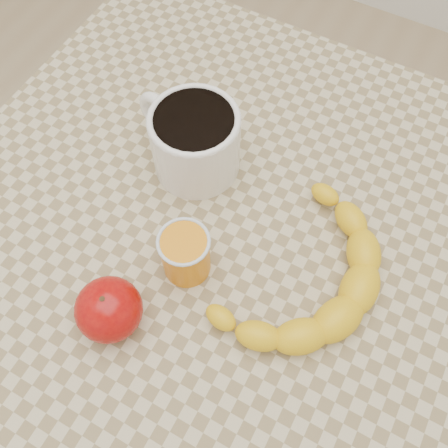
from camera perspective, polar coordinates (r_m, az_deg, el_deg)
The scene contains 6 objects.
ground at distance 1.37m, azimuth 0.00°, elevation -15.35°, with size 3.00×3.00×0.00m, color tan.
table at distance 0.74m, azimuth 0.00°, elevation -3.88°, with size 0.80×0.80×0.75m.
coffee_mug at distance 0.67m, azimuth -3.50°, elevation 9.68°, with size 0.18×0.15×0.10m.
orange_juice_glass at distance 0.60m, azimuth -4.44°, elevation -3.40°, with size 0.06×0.06×0.07m.
apple at distance 0.59m, azimuth -13.02°, elevation -9.50°, with size 0.08×0.08×0.07m.
banana at distance 0.62m, azimuth 8.99°, elevation -5.86°, with size 0.29×0.35×0.05m, color yellow, non-canonical shape.
Camera 1 is at (0.14, -0.27, 1.34)m, focal length 40.00 mm.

